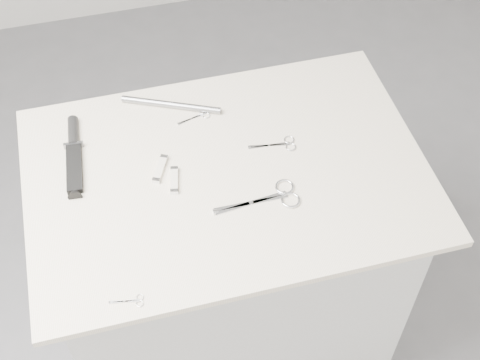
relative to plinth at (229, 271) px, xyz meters
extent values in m
cube|color=slate|center=(0.00, 0.00, -0.46)|extent=(4.00, 4.00, 0.01)
cube|color=silver|center=(0.00, 0.00, 0.00)|extent=(0.90, 0.60, 0.90)
cube|color=beige|center=(0.00, 0.00, 0.46)|extent=(1.00, 0.70, 0.02)
cube|color=silver|center=(0.03, -0.11, 0.47)|extent=(0.18, 0.04, 0.00)
cylinder|color=silver|center=(0.03, -0.11, 0.47)|extent=(0.01, 0.01, 0.00)
torus|color=silver|center=(0.12, -0.09, 0.47)|extent=(0.05, 0.05, 0.01)
torus|color=silver|center=(0.13, -0.13, 0.47)|extent=(0.05, 0.05, 0.01)
cube|color=silver|center=(0.13, 0.06, 0.47)|extent=(0.11, 0.03, 0.00)
cylinder|color=silver|center=(0.13, 0.06, 0.47)|extent=(0.01, 0.01, 0.00)
torus|color=silver|center=(0.18, 0.06, 0.47)|extent=(0.03, 0.03, 0.00)
torus|color=silver|center=(0.18, 0.04, 0.47)|extent=(0.03, 0.03, 0.00)
cube|color=silver|center=(-0.05, 0.20, 0.47)|extent=(0.08, 0.03, 0.00)
cylinder|color=silver|center=(-0.05, 0.20, 0.47)|extent=(0.00, 0.00, 0.00)
torus|color=silver|center=(-0.01, 0.22, 0.47)|extent=(0.02, 0.02, 0.00)
torus|color=silver|center=(-0.01, 0.20, 0.47)|extent=(0.02, 0.02, 0.00)
cube|color=silver|center=(-0.30, -0.30, 0.47)|extent=(0.07, 0.02, 0.00)
cylinder|color=silver|center=(-0.30, -0.30, 0.47)|extent=(0.00, 0.00, 0.00)
torus|color=silver|center=(-0.27, -0.30, 0.47)|extent=(0.02, 0.02, 0.00)
torus|color=silver|center=(-0.27, -0.32, 0.47)|extent=(0.02, 0.02, 0.00)
cube|color=black|center=(-0.37, 0.10, 0.48)|extent=(0.06, 0.16, 0.02)
cube|color=gray|center=(-0.36, 0.18, 0.48)|extent=(0.06, 0.01, 0.02)
cylinder|color=black|center=(-0.36, 0.23, 0.48)|extent=(0.04, 0.10, 0.03)
cube|color=silver|center=(-0.16, 0.05, 0.48)|extent=(0.05, 0.08, 0.01)
cube|color=silver|center=(-0.14, 0.08, 0.48)|extent=(0.02, 0.02, 0.01)
cube|color=silver|center=(-0.18, 0.01, 0.48)|extent=(0.02, 0.02, 0.01)
cube|color=silver|center=(-0.13, 0.00, 0.48)|extent=(0.03, 0.08, 0.01)
cube|color=silver|center=(-0.13, 0.04, 0.48)|extent=(0.02, 0.01, 0.01)
cube|color=silver|center=(-0.14, -0.04, 0.48)|extent=(0.02, 0.01, 0.01)
cylinder|color=gray|center=(-0.09, 0.26, 0.48)|extent=(0.26, 0.13, 0.02)
camera|label=1|loc=(-0.24, -1.05, 1.75)|focal=50.00mm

